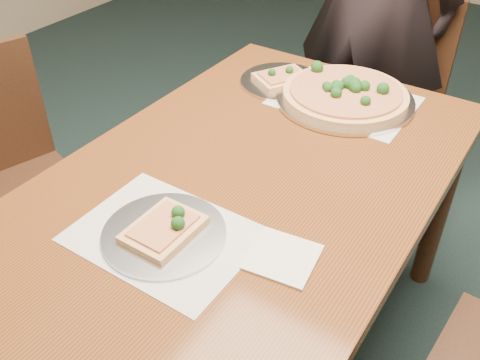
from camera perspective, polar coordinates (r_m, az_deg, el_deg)
The scene contains 10 objects.
ground at distance 1.92m, azimuth 2.67°, elevation -17.98°, with size 8.00×8.00×0.00m, color black.
dining_table at distance 1.42m, azimuth 0.00°, elevation -2.95°, with size 0.90×1.50×0.75m.
chair_far at distance 2.33m, azimuth 15.36°, elevation 8.78°, with size 0.44×0.44×0.91m.
chair_left at distance 1.95m, azimuth -23.77°, elevation 0.61°, with size 0.52×0.52×0.91m.
placemat_main at distance 1.75m, azimuth 11.07°, elevation 8.30°, with size 0.42×0.32×0.00m, color white.
placemat_near at distance 1.22m, azimuth -8.06°, elevation -5.88°, with size 0.40×0.30×0.00m, color white.
pizza_pan at distance 1.74m, azimuth 11.17°, elevation 8.96°, with size 0.44×0.44×0.07m.
slice_plate_near at distance 1.21m, azimuth -8.04°, elevation -5.42°, with size 0.28×0.28×0.06m.
slice_plate_far at distance 1.83m, azimuth 4.51°, elevation 10.62°, with size 0.28×0.28×0.05m.
napkin at distance 1.16m, azimuth 4.59°, elevation -8.21°, with size 0.14×0.14×0.01m, color white.
Camera 1 is at (0.54, -0.96, 1.58)m, focal length 40.00 mm.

